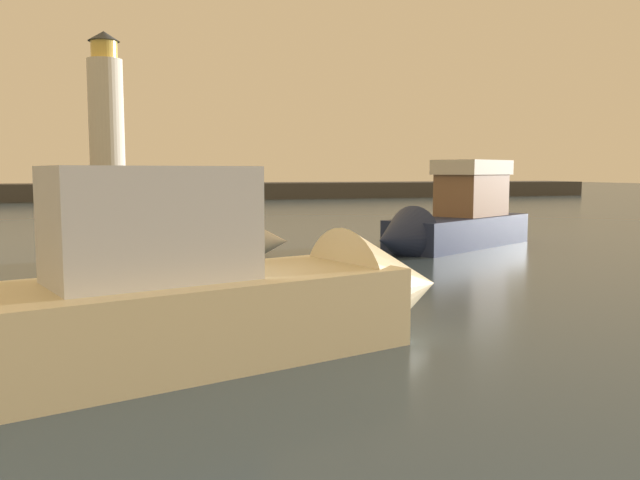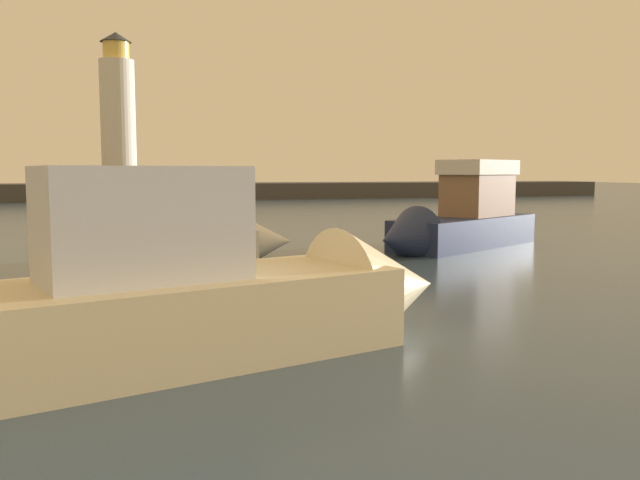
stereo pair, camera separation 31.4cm
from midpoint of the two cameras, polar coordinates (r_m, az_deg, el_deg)
ground_plane at (r=33.77m, az=-12.33°, el=1.16°), size 220.00×220.00×0.00m
breakwater at (r=66.31m, az=-14.76°, el=4.03°), size 94.15×6.72×1.54m
lighthouse at (r=66.45m, az=-17.91°, el=10.33°), size 3.20×3.20×14.01m
motorboat_0 at (r=23.89m, az=10.67°, el=1.73°), size 8.06×5.97×3.52m
motorboat_1 at (r=10.20m, az=-6.99°, el=-4.58°), size 8.57×4.64×3.24m
motorboat_3 at (r=20.81m, az=-11.35°, el=0.11°), size 6.25×2.12×2.38m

